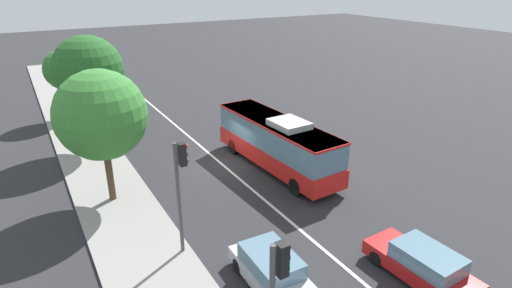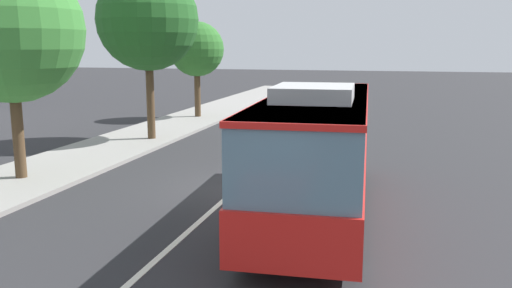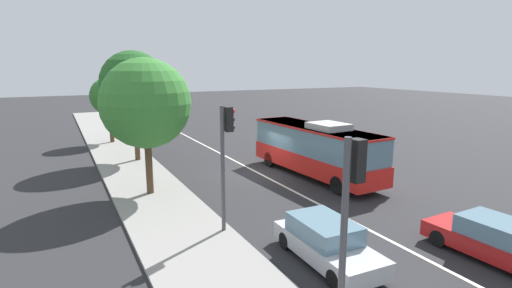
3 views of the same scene
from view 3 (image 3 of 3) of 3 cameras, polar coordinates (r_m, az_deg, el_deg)
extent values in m
plane|color=#28282B|center=(24.80, 0.53, -4.36)|extent=(160.00, 160.00, 0.00)
cube|color=gray|center=(22.52, -15.62, -6.22)|extent=(80.00, 3.89, 0.14)
cube|color=silver|center=(24.80, 0.53, -4.34)|extent=(76.00, 0.16, 0.01)
cube|color=red|center=(24.28, 8.50, -2.44)|extent=(10.11, 3.01, 1.10)
cube|color=slate|center=(24.01, 8.59, 0.66)|extent=(9.91, 2.92, 1.58)
cube|color=red|center=(23.88, 8.64, 2.38)|extent=(10.01, 2.98, 0.12)
cube|color=#B2B2B2|center=(22.94, 10.53, 2.56)|extent=(2.29, 1.91, 0.36)
cylinder|color=black|center=(26.47, 2.01, -2.24)|extent=(1.01, 0.35, 1.00)
cylinder|color=black|center=(27.67, 5.87, -1.70)|extent=(1.01, 0.35, 1.00)
cylinder|color=black|center=(21.23, 11.87, -5.90)|extent=(1.01, 0.35, 1.00)
cylinder|color=black|center=(22.71, 16.02, -4.97)|extent=(1.01, 0.35, 1.00)
cube|color=#B21919|center=(16.46, 31.11, -12.38)|extent=(4.57, 1.99, 0.60)
cube|color=slate|center=(16.13, 32.12, -10.58)|extent=(2.59, 1.76, 0.64)
cylinder|color=black|center=(16.61, 25.06, -12.35)|extent=(0.65, 0.25, 0.64)
cylinder|color=black|center=(17.86, 28.10, -10.96)|extent=(0.65, 0.25, 0.64)
cube|color=white|center=(40.37, -13.41, 2.18)|extent=(4.58, 2.02, 0.60)
cube|color=slate|center=(40.53, -13.52, 3.10)|extent=(2.60, 1.78, 0.64)
cylinder|color=black|center=(39.12, -11.82, 1.66)|extent=(0.65, 0.25, 0.64)
cylinder|color=black|center=(38.81, -14.12, 1.48)|extent=(0.65, 0.25, 0.64)
cylinder|color=black|center=(42.01, -12.72, 2.27)|extent=(0.65, 0.25, 0.64)
cylinder|color=black|center=(41.73, -14.87, 2.11)|extent=(0.65, 0.25, 0.64)
cube|color=#B7BABF|center=(14.17, 10.37, -14.65)|extent=(4.55, 1.92, 0.60)
cube|color=slate|center=(14.10, 9.85, -12.00)|extent=(2.56, 1.73, 0.64)
cylinder|color=black|center=(13.70, 17.01, -16.89)|extent=(0.65, 0.24, 0.64)
cylinder|color=black|center=(12.78, 11.41, -18.79)|extent=(0.65, 0.24, 0.64)
cylinder|color=black|center=(15.78, 9.49, -12.64)|extent=(0.65, 0.24, 0.64)
cylinder|color=black|center=(14.99, 4.32, -13.85)|extent=(0.65, 0.24, 0.64)
cylinder|color=#47474C|center=(15.53, -4.85, -3.99)|extent=(0.16, 0.16, 5.20)
cube|color=black|center=(15.22, -3.99, 3.60)|extent=(0.33, 0.29, 0.96)
sphere|color=red|center=(15.23, -3.48, 4.82)|extent=(0.22, 0.22, 0.22)
sphere|color=#2D2D2D|center=(15.27, -3.47, 3.63)|extent=(0.22, 0.22, 0.22)
sphere|color=#2D2D2D|center=(15.32, -3.45, 2.44)|extent=(0.22, 0.22, 0.22)
cylinder|color=#47474C|center=(9.31, 12.54, -14.94)|extent=(0.16, 0.16, 5.20)
cube|color=black|center=(8.81, 14.46, -2.36)|extent=(0.33, 0.29, 0.96)
sphere|color=#2D2D2D|center=(8.84, 15.26, -0.23)|extent=(0.22, 0.22, 0.22)
sphere|color=#2D2D2D|center=(8.91, 15.15, -2.24)|extent=(0.22, 0.22, 0.22)
sphere|color=#1ED838|center=(8.99, 15.05, -4.23)|extent=(0.22, 0.22, 0.22)
cylinder|color=#4C3823|center=(28.81, -17.01, 1.21)|extent=(0.36, 0.36, 3.79)
sphere|color=#235B23|center=(28.44, -17.42, 8.37)|extent=(4.53, 4.53, 4.53)
cylinder|color=#4C3823|center=(21.09, -15.31, -3.16)|extent=(0.36, 0.36, 3.14)
sphere|color=#387F33|center=(20.54, -15.78, 5.73)|extent=(4.56, 4.56, 4.56)
cylinder|color=#4C3823|center=(36.48, -20.31, 2.35)|extent=(0.36, 0.36, 2.94)
sphere|color=#2D6B28|center=(36.19, -20.60, 6.54)|extent=(3.23, 3.23, 3.23)
camera|label=1|loc=(4.80, 136.94, 70.24)|focal=29.26mm
camera|label=2|loc=(16.85, 43.22, 0.38)|focal=37.83mm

